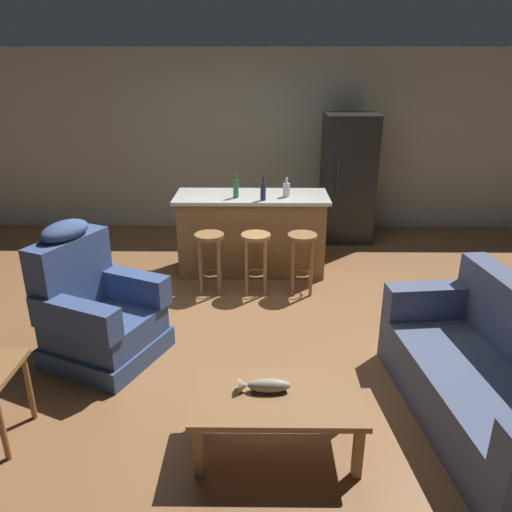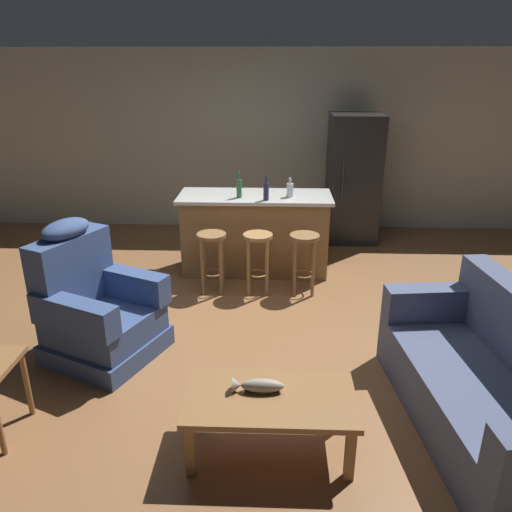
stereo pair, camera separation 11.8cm
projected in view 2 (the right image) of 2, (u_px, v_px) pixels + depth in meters
name	position (u px, v px, depth m)	size (l,w,h in m)	color
ground_plane	(250.00, 322.00, 4.95)	(12.00, 12.00, 0.00)	brown
back_wall	(260.00, 142.00, 7.38)	(12.00, 0.05, 2.60)	#B2B2A3
coffee_table	(270.00, 403.00, 3.22)	(1.10, 0.60, 0.42)	olive
fish_figurine	(257.00, 386.00, 3.22)	(0.34, 0.10, 0.10)	#4C3823
couch	(491.00, 387.00, 3.41)	(1.04, 1.98, 0.94)	#4C5675
recliner_near_lamp	(96.00, 309.00, 4.30)	(1.11, 1.11, 1.20)	#384C7A
kitchen_island	(255.00, 233.00, 6.03)	(1.80, 0.70, 0.95)	olive
bar_stool_left	(212.00, 252.00, 5.46)	(0.32, 0.32, 0.68)	olive
bar_stool_middle	(258.00, 252.00, 5.44)	(0.32, 0.32, 0.68)	#A87A47
bar_stool_right	(304.00, 253.00, 5.42)	(0.32, 0.32, 0.68)	olive
refrigerator	(353.00, 179.00, 6.95)	(0.70, 0.69, 1.76)	black
bottle_tall_green	(290.00, 190.00, 5.74)	(0.08, 0.08, 0.22)	silver
bottle_short_amber	(266.00, 191.00, 5.59)	(0.06, 0.06, 0.28)	#23284C
bottle_wine_dark	(239.00, 188.00, 5.71)	(0.06, 0.06, 0.30)	#2D6B38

